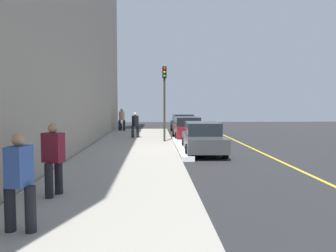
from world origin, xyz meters
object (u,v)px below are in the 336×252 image
pedestrian_tan_coat (122,119)px  traffic_light_pole (164,91)px  parked_car_black (183,123)px  pedestrian_black_coat (135,124)px  parked_car_maroon (187,128)px  rolling_suitcase (121,127)px  parked_car_charcoal (203,138)px  pedestrian_burgundy_coat (53,157)px  pedestrian_blue_coat (19,180)px

pedestrian_tan_coat → traffic_light_pole: 9.20m
parked_car_black → pedestrian_black_coat: pedestrian_black_coat is taller
parked_car_maroon → pedestrian_black_coat: (0.40, -3.54, 0.29)m
pedestrian_black_coat → rolling_suitcase: (-6.45, -1.63, -0.62)m
parked_car_maroon → parked_car_charcoal: bearing=1.0°
parked_car_black → pedestrian_burgundy_coat: (20.43, -4.89, 0.36)m
parked_car_charcoal → pedestrian_blue_coat: 11.58m
pedestrian_blue_coat → pedestrian_burgundy_coat: size_ratio=0.98×
pedestrian_burgundy_coat → traffic_light_pole: 12.69m
pedestrian_tan_coat → pedestrian_burgundy_coat: bearing=0.8°
parked_car_maroon → pedestrian_tan_coat: bearing=-138.3°
parked_car_maroon → pedestrian_burgundy_coat: bearing=-17.7°
parked_car_black → parked_car_maroon: (5.61, -0.15, 0.00)m
parked_car_black → parked_car_maroon: same height
rolling_suitcase → traffic_light_pole: bearing=22.0°
pedestrian_black_coat → pedestrian_tan_coat: (-6.03, -1.48, 0.09)m
parked_car_charcoal → pedestrian_black_coat: bearing=-149.7°
parked_car_black → pedestrian_tan_coat: size_ratio=2.42×
parked_car_maroon → pedestrian_blue_coat: size_ratio=2.65×
traffic_light_pole → rolling_suitcase: size_ratio=4.88×
pedestrian_tan_coat → traffic_light_pole: bearing=22.1°
pedestrian_burgundy_coat → rolling_suitcase: (-20.86, -0.43, -0.68)m
pedestrian_black_coat → parked_car_black: bearing=148.4°
pedestrian_tan_coat → pedestrian_burgundy_coat: size_ratio=1.02×
pedestrian_black_coat → traffic_light_pole: traffic_light_pole is taller
parked_car_black → pedestrian_burgundy_coat: 21.01m
parked_car_black → parked_car_charcoal: 12.27m
parked_car_black → parked_car_maroon: 5.61m
parked_car_maroon → traffic_light_pole: bearing=-31.6°
pedestrian_blue_coat → pedestrian_black_coat: bearing=176.3°
pedestrian_tan_coat → pedestrian_burgundy_coat: 20.45m
parked_car_charcoal → traffic_light_pole: (-3.97, -1.77, 2.42)m
pedestrian_blue_coat → traffic_light_pole: (-14.53, 2.98, 2.08)m
parked_car_maroon → rolling_suitcase: size_ratio=5.12×
pedestrian_black_coat → pedestrian_burgundy_coat: size_ratio=0.93×
parked_car_black → traffic_light_pole: traffic_light_pole is taller
parked_car_charcoal → pedestrian_tan_coat: (-12.28, -5.14, 0.38)m
parked_car_black → pedestrian_tan_coat: pedestrian_tan_coat is taller
parked_car_maroon → rolling_suitcase: bearing=-139.4°
traffic_light_pole → pedestrian_tan_coat: bearing=-157.9°
pedestrian_black_coat → traffic_light_pole: size_ratio=0.38×
traffic_light_pole → parked_car_charcoal: bearing=24.0°
parked_car_maroon → parked_car_charcoal: (6.66, 0.12, 0.00)m
pedestrian_blue_coat → pedestrian_tan_coat: bearing=-179.0°
parked_car_maroon → pedestrian_tan_coat: size_ratio=2.55×
traffic_light_pole → rolling_suitcase: traffic_light_pole is taller
rolling_suitcase → pedestrian_tan_coat: bearing=19.7°
parked_car_black → parked_car_charcoal: (12.27, -0.04, 0.00)m
pedestrian_black_coat → parked_car_maroon: bearing=96.5°
parked_car_black → pedestrian_black_coat: size_ratio=2.65×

